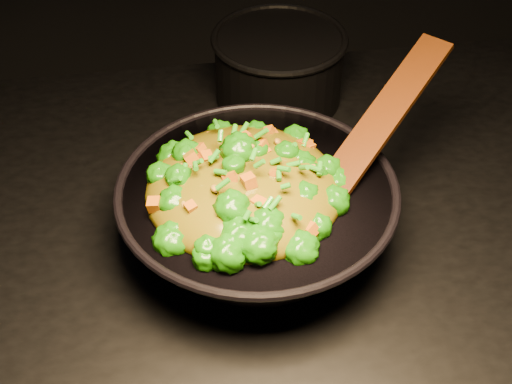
{
  "coord_description": "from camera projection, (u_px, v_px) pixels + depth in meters",
  "views": [
    {
      "loc": [
        -0.13,
        -0.7,
        1.62
      ],
      "look_at": [
        -0.03,
        -0.01,
        0.99
      ],
      "focal_mm": 50.0,
      "sensor_mm": 36.0,
      "label": 1
    }
  ],
  "objects": [
    {
      "name": "stir_fry",
      "position": [
        243.0,
        166.0,
        0.89
      ],
      "size": [
        0.27,
        0.27,
        0.09
      ],
      "primitive_type": null,
      "rotation": [
        0.0,
        0.0,
        -0.06
      ],
      "color": "#1B6A07",
      "rests_on": "wok"
    },
    {
      "name": "wok",
      "position": [
        257.0,
        216.0,
        0.96
      ],
      "size": [
        0.47,
        0.47,
        0.1
      ],
      "primitive_type": null,
      "rotation": [
        0.0,
        0.0,
        -0.38
      ],
      "color": "black",
      "rests_on": "stovetop"
    },
    {
      "name": "spatula",
      "position": [
        379.0,
        123.0,
        0.94
      ],
      "size": [
        0.25,
        0.23,
        0.12
      ],
      "primitive_type": "cube",
      "rotation": [
        0.0,
        -0.38,
        0.74
      ],
      "color": "#3A0D04",
      "rests_on": "wok"
    },
    {
      "name": "back_pot",
      "position": [
        279.0,
        67.0,
        1.21
      ],
      "size": [
        0.25,
        0.25,
        0.12
      ],
      "primitive_type": "cylinder",
      "rotation": [
        0.0,
        0.0,
        0.2
      ],
      "color": "black",
      "rests_on": "stovetop"
    }
  ]
}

